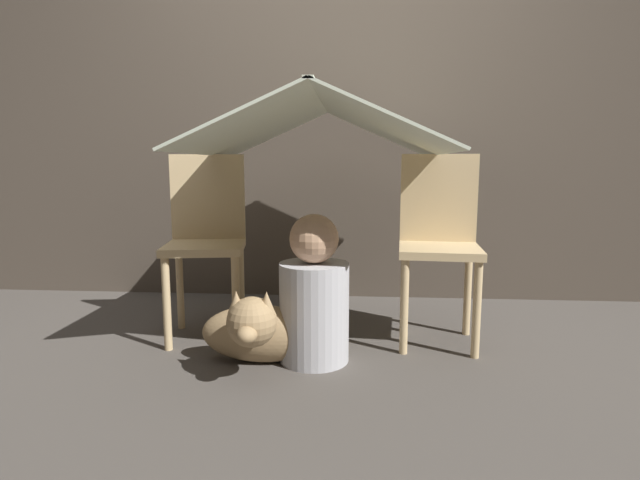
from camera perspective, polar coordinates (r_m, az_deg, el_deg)
The scene contains 7 objects.
ground_plane at distance 2.26m, azimuth -0.39°, elevation -13.08°, with size 8.80×8.80×0.00m, color #47423D.
wall_back at distance 3.18m, azimuth 1.21°, elevation 16.05°, with size 7.00×0.05×2.50m.
chair_left at distance 2.49m, azimuth -12.86°, elevation 0.49°, with size 0.42×0.42×0.89m.
chair_right at distance 2.41m, azimuth 13.42°, elevation 0.21°, with size 0.39×0.39×0.89m.
sheet_canopy at distance 2.31m, azimuth 0.00°, elevation 12.99°, with size 1.11×1.11×0.25m.
person_front at distance 2.13m, azimuth -0.67°, elevation -6.67°, with size 0.30×0.30×0.63m.
dog at distance 2.11m, azimuth -6.96°, elevation -10.21°, with size 0.52×0.42×0.36m.
Camera 1 is at (0.17, -2.10, 0.83)m, focal length 28.00 mm.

